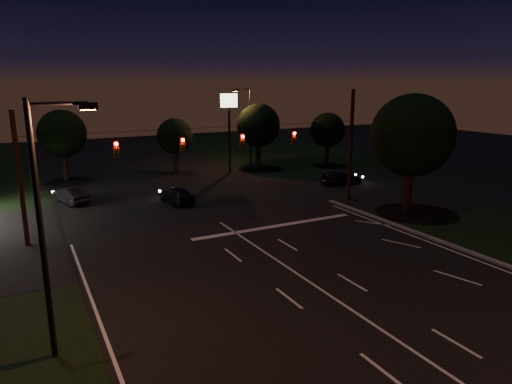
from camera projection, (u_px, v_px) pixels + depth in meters
ground at (349, 308)px, 19.61m from camera, size 140.00×140.00×0.00m
cross_street_right at (409, 187)px, 42.42m from camera, size 20.00×16.00×0.02m
stop_bar at (276, 226)px, 30.87m from camera, size 12.00×0.50×0.01m
utility_pole_right at (348, 200)px, 37.95m from camera, size 0.30×0.30×9.00m
utility_pole_left at (28, 246)px, 27.13m from camera, size 0.28×0.28×8.00m
signal_span at (213, 142)px, 31.23m from camera, size 24.00×0.40×1.56m
pole_sign_right at (229, 115)px, 47.63m from camera, size 1.80×0.30×8.40m
street_light_left at (48, 213)px, 15.05m from camera, size 2.20×0.35×9.00m
street_light_right_far at (248, 122)px, 51.04m from camera, size 2.20×0.35×9.00m
tree_right_near at (411, 136)px, 33.15m from camera, size 6.00×6.00×8.76m
tree_far_b at (62, 134)px, 44.35m from camera, size 4.60×4.60×6.98m
tree_far_c at (175, 137)px, 48.60m from camera, size 3.80×3.80×5.86m
tree_far_d at (258, 126)px, 50.74m from camera, size 4.80×4.80×7.30m
tree_far_e at (327, 130)px, 52.77m from camera, size 4.00×4.00×6.18m
car_oncoming_a at (177, 195)px, 36.67m from camera, size 2.12×4.18×1.36m
car_oncoming_b at (71, 195)px, 36.73m from camera, size 2.60×4.18×1.30m
car_cross at (341, 178)px, 43.50m from camera, size 4.37×2.15×1.22m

